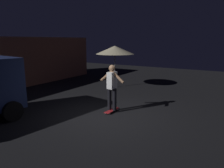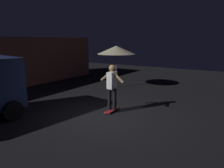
{
  "view_description": "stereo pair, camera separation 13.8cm",
  "coord_description": "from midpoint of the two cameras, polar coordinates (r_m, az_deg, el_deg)",
  "views": [
    {
      "loc": [
        -6.04,
        -3.91,
        2.6
      ],
      "look_at": [
        0.42,
        0.01,
        1.05
      ],
      "focal_mm": 34.35,
      "sensor_mm": 36.0,
      "label": 1
    },
    {
      "loc": [
        -5.97,
        -4.02,
        2.6
      ],
      "look_at": [
        0.42,
        0.01,
        1.05
      ],
      "focal_mm": 34.35,
      "sensor_mm": 36.0,
      "label": 2
    }
  ],
  "objects": [
    {
      "name": "ground_plane",
      "position": [
        7.65,
        -2.07,
        -8.28
      ],
      "size": [
        28.0,
        28.0,
        0.0
      ],
      "primitive_type": "plane",
      "color": "black"
    },
    {
      "name": "patio_umbrella",
      "position": [
        11.83,
        0.43,
        9.05
      ],
      "size": [
        2.1,
        2.1,
        2.3
      ],
      "color": "slate",
      "rests_on": "ground_plane"
    },
    {
      "name": "skateboard_ridden",
      "position": [
        7.97,
        -0.5,
        -7.03
      ],
      "size": [
        0.78,
        0.23,
        0.07
      ],
      "color": "#AD1E23",
      "rests_on": "ground_plane"
    },
    {
      "name": "skater",
      "position": [
        7.71,
        -0.51,
        -0.1
      ],
      "size": [
        0.38,
        0.98,
        1.67
      ],
      "color": "black",
      "rests_on": "skateboard_ridden"
    }
  ]
}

